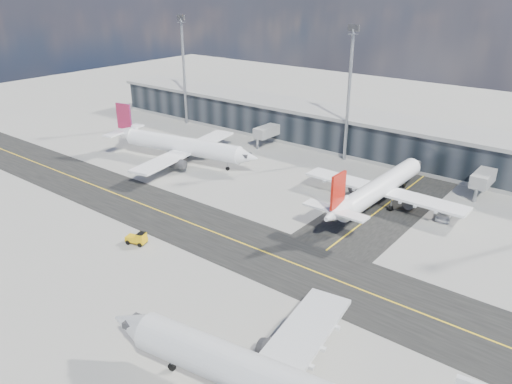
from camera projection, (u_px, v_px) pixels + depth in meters
ground at (192, 240)px, 77.25m from camera, size 300.00×300.00×0.00m
taxiway_lanes at (255, 223)px, 82.78m from camera, size 180.00×63.00×0.03m
terminal_concourse at (360, 135)px, 115.33m from camera, size 152.00×19.80×8.80m
floodlight_masts at (349, 90)px, 105.83m from camera, size 102.50×0.70×28.90m
airliner_af at (181, 145)px, 109.21m from camera, size 38.11×32.66×11.31m
airliner_redtail at (379, 188)px, 87.45m from camera, size 30.16×35.45×10.53m
baggage_tug at (138, 238)px, 75.63m from camera, size 3.50×2.41×2.01m
service_van at (444, 215)px, 83.86m from camera, size 2.97×5.24×1.38m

